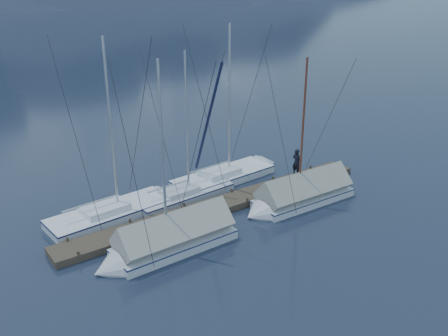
{
  "coord_description": "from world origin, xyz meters",
  "views": [
    {
      "loc": [
        -12.93,
        -16.19,
        11.11
      ],
      "look_at": [
        0.0,
        2.0,
        2.2
      ],
      "focal_mm": 38.0,
      "sensor_mm": 36.0,
      "label": 1
    }
  ],
  "objects": [
    {
      "name": "mooring_posts",
      "position": [
        -0.5,
        2.0,
        0.35
      ],
      "size": [
        15.12,
        1.52,
        0.35
      ],
      "color": "#382D23",
      "rests_on": "ground"
    },
    {
      "name": "person",
      "position": [
        5.55,
        2.45,
        1.15
      ],
      "size": [
        0.47,
        0.64,
        1.61
      ],
      "primitive_type": "imported",
      "rotation": [
        0.0,
        0.0,
        1.72
      ],
      "color": "black",
      "rests_on": "dock"
    },
    {
      "name": "sailboat_open_left",
      "position": [
        -4.36,
        4.41,
        0.17
      ],
      "size": [
        7.48,
        3.14,
        9.69
      ],
      "color": "white",
      "rests_on": "ground"
    },
    {
      "name": "dock",
      "position": [
        0.0,
        2.0,
        0.11
      ],
      "size": [
        18.0,
        1.5,
        0.54
      ],
      "color": "#382D23",
      "rests_on": "ground"
    },
    {
      "name": "sailboat_covered_far",
      "position": [
        -4.66,
        -0.08,
        0.45
      ],
      "size": [
        6.58,
        2.79,
        9.18
      ],
      "color": "silver",
      "rests_on": "ground"
    },
    {
      "name": "sailboat_covered_near",
      "position": [
        3.34,
        0.07,
        0.43
      ],
      "size": [
        6.63,
        2.84,
        8.54
      ],
      "color": "silver",
      "rests_on": "ground"
    },
    {
      "name": "sailboat_open_mid",
      "position": [
        -0.37,
        4.2,
        0.15
      ],
      "size": [
        6.68,
        2.82,
        8.68
      ],
      "color": "silver",
      "rests_on": "ground"
    },
    {
      "name": "sailboat_open_right",
      "position": [
        2.99,
        4.99,
        0.17
      ],
      "size": [
        7.59,
        3.2,
        9.86
      ],
      "color": "white",
      "rests_on": "ground"
    },
    {
      "name": "ground",
      "position": [
        0.0,
        0.0,
        0.0
      ],
      "size": [
        1000.0,
        1000.0,
        0.0
      ],
      "primitive_type": "plane",
      "color": "black",
      "rests_on": "ground"
    }
  ]
}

